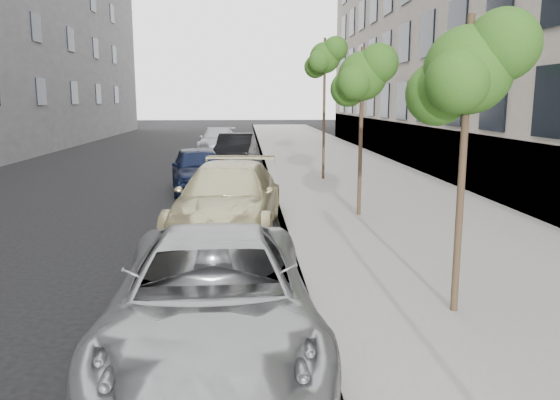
{
  "coord_description": "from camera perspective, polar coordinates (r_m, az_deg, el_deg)",
  "views": [
    {
      "loc": [
        0.31,
        -5.56,
        3.04
      ],
      "look_at": [
        0.84,
        2.78,
        1.5
      ],
      "focal_mm": 35.0,
      "sensor_mm": 36.0,
      "label": 1
    }
  ],
  "objects": [
    {
      "name": "ground",
      "position": [
        6.35,
        -6.32,
        -18.24
      ],
      "size": [
        160.0,
        160.0,
        0.0
      ],
      "primitive_type": "plane",
      "color": "black",
      "rests_on": "ground"
    },
    {
      "name": "sidewalk",
      "position": [
        29.98,
        4.05,
        4.71
      ],
      "size": [
        6.4,
        72.0,
        0.14
      ],
      "primitive_type": "cube",
      "color": "gray",
      "rests_on": "ground"
    },
    {
      "name": "curb",
      "position": [
        29.73,
        -1.95,
        4.68
      ],
      "size": [
        0.15,
        72.0,
        0.14
      ],
      "primitive_type": "cube",
      "color": "#9E9B93",
      "rests_on": "ground"
    },
    {
      "name": "tree_near",
      "position": [
        7.65,
        19.25,
        12.66
      ],
      "size": [
        1.54,
        1.34,
        4.03
      ],
      "color": "#38281C",
      "rests_on": "sidewalk"
    },
    {
      "name": "tree_mid",
      "position": [
        13.89,
        8.71,
        12.65
      ],
      "size": [
        1.58,
        1.38,
        4.25
      ],
      "color": "#38281C",
      "rests_on": "sidewalk"
    },
    {
      "name": "tree_far",
      "position": [
        20.33,
        4.78,
        14.53
      ],
      "size": [
        1.51,
        1.31,
        5.13
      ],
      "color": "#38281C",
      "rests_on": "sidewalk"
    },
    {
      "name": "minivan",
      "position": [
        6.68,
        -7.04,
        -9.97
      ],
      "size": [
        2.54,
        5.24,
        1.44
      ],
      "primitive_type": "imported",
      "rotation": [
        0.0,
        0.0,
        0.03
      ],
      "color": "#9FA0A3",
      "rests_on": "ground"
    },
    {
      "name": "suv",
      "position": [
        12.6,
        -5.44,
        0.12
      ],
      "size": [
        2.81,
        5.69,
        1.59
      ],
      "primitive_type": "imported",
      "rotation": [
        0.0,
        0.0,
        -0.11
      ],
      "color": "beige",
      "rests_on": "ground"
    },
    {
      "name": "sedan_blue",
      "position": [
        18.64,
        -8.51,
        3.25
      ],
      "size": [
        2.38,
        4.6,
        1.5
      ],
      "primitive_type": "imported",
      "rotation": [
        0.0,
        0.0,
        0.14
      ],
      "color": "black",
      "rests_on": "ground"
    },
    {
      "name": "sedan_black",
      "position": [
        25.65,
        -4.66,
        5.25
      ],
      "size": [
        1.98,
        4.64,
        1.49
      ],
      "primitive_type": "imported",
      "rotation": [
        0.0,
        0.0,
        -0.09
      ],
      "color": "black",
      "rests_on": "ground"
    },
    {
      "name": "sedan_rear",
      "position": [
        31.84,
        -6.47,
        6.18
      ],
      "size": [
        2.23,
        5.05,
        1.44
      ],
      "primitive_type": "imported",
      "rotation": [
        0.0,
        0.0,
        -0.04
      ],
      "color": "#A8AAB0",
      "rests_on": "ground"
    }
  ]
}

